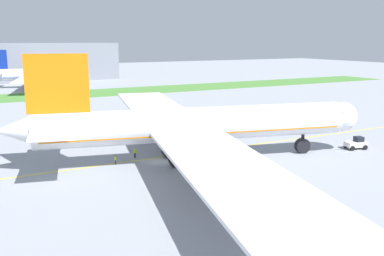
{
  "coord_description": "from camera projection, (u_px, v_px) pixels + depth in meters",
  "views": [
    {
      "loc": [
        -28.14,
        -63.99,
        19.77
      ],
      "look_at": [
        9.1,
        5.47,
        3.85
      ],
      "focal_mm": 41.14,
      "sensor_mm": 36.0,
      "label": 1
    }
  ],
  "objects": [
    {
      "name": "ground_crew_wingwalker_port",
      "position": [
        115.0,
        159.0,
        70.44
      ],
      "size": [
        0.41,
        0.5,
        1.61
      ],
      "color": "black",
      "rests_on": "ground"
    },
    {
      "name": "ground_crew_marshaller_front",
      "position": [
        135.0,
        152.0,
        74.47
      ],
      "size": [
        0.5,
        0.45,
        1.67
      ],
      "color": "black",
      "rests_on": "ground"
    },
    {
      "name": "ground_plane",
      "position": [
        159.0,
        162.0,
        72.23
      ],
      "size": [
        600.0,
        600.0,
        0.0
      ],
      "primitive_type": "plane",
      "color": "#9399A0",
      "rests_on": "ground"
    },
    {
      "name": "airliner_foreground",
      "position": [
        191.0,
        125.0,
        71.65
      ],
      "size": [
        59.75,
        97.53,
        17.73
      ],
      "color": "white",
      "rests_on": "ground"
    },
    {
      "name": "parked_airliner_far_right",
      "position": [
        34.0,
        75.0,
        182.5
      ],
      "size": [
        39.7,
        62.09,
        15.67
      ],
      "color": "white",
      "rests_on": "ground"
    },
    {
      "name": "apron_taxi_line",
      "position": [
        153.0,
        158.0,
        74.34
      ],
      "size": [
        280.0,
        0.36,
        0.01
      ],
      "primitive_type": "cube",
      "color": "yellow",
      "rests_on": "ground"
    },
    {
      "name": "grass_median_strip",
      "position": [
        47.0,
        96.0,
        156.81
      ],
      "size": [
        320.0,
        24.0,
        0.1
      ],
      "primitive_type": "cube",
      "color": "#4C8438",
      "rests_on": "ground"
    },
    {
      "name": "pushback_tug",
      "position": [
        356.0,
        143.0,
        80.55
      ],
      "size": [
        5.71,
        3.05,
        2.3
      ],
      "color": "white",
      "rests_on": "ground"
    }
  ]
}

